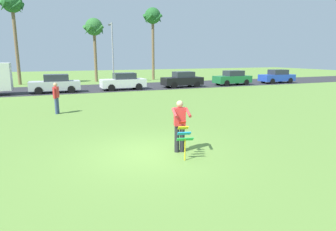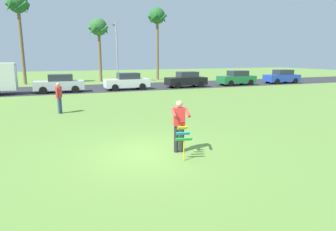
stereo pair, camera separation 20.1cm
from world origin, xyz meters
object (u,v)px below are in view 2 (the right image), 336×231
(person_kite_flyer, at_px, (179,124))
(palm_tree_far_left, at_px, (157,19))
(parked_car_silver, at_px, (59,84))
(parked_car_white, at_px, (127,82))
(parked_car_green, at_px, (237,78))
(kite_held, at_px, (183,135))
(parked_car_blue, at_px, (282,77))
(parked_car_black, at_px, (186,80))
(palm_tree_centre_far, at_px, (99,30))
(palm_tree_right_near, at_px, (18,8))
(person_walker_near, at_px, (59,97))
(streetlight_pole, at_px, (117,49))

(person_kite_flyer, bearing_deg, palm_tree_far_left, 71.94)
(parked_car_silver, relative_size, parked_car_white, 1.00)
(parked_car_white, distance_m, palm_tree_far_left, 14.51)
(person_kite_flyer, xyz_separation_m, parked_car_green, (15.22, 18.91, -0.18))
(kite_held, relative_size, parked_car_blue, 0.27)
(parked_car_silver, relative_size, parked_car_green, 1.00)
(palm_tree_far_left, bearing_deg, parked_car_black, -93.15)
(palm_tree_centre_far, bearing_deg, parked_car_silver, -116.45)
(person_kite_flyer, bearing_deg, parked_car_silver, 99.87)
(kite_held, distance_m, palm_tree_right_near, 30.83)
(parked_car_black, distance_m, palm_tree_centre_far, 13.82)
(parked_car_white, bearing_deg, person_walker_near, -121.56)
(parked_car_silver, relative_size, person_walker_near, 2.44)
(parked_car_silver, xyz_separation_m, parked_car_blue, (24.85, -0.00, 0.00))
(person_walker_near, bearing_deg, parked_car_black, 39.35)
(parked_car_green, bearing_deg, person_walker_near, -151.21)
(parked_car_silver, distance_m, parked_car_blue, 24.85)
(parked_car_white, xyz_separation_m, palm_tree_centre_far, (-0.92, 10.41, 5.62))
(parked_car_white, bearing_deg, palm_tree_centre_far, 95.02)
(parked_car_green, distance_m, palm_tree_right_near, 25.16)
(parked_car_blue, relative_size, palm_tree_centre_far, 0.55)
(palm_tree_right_near, xyz_separation_m, person_walker_near, (3.27, -19.90, -7.40))
(parked_car_white, bearing_deg, kite_held, -98.58)
(person_kite_flyer, xyz_separation_m, parked_car_white, (2.81, 18.91, -0.18))
(parked_car_silver, bearing_deg, parked_car_white, 0.01)
(kite_held, bearing_deg, parked_car_green, 51.83)
(person_kite_flyer, height_order, palm_tree_centre_far, palm_tree_centre_far)
(parked_car_silver, height_order, palm_tree_centre_far, palm_tree_centre_far)
(parked_car_blue, distance_m, palm_tree_far_left, 17.51)
(parked_car_white, xyz_separation_m, parked_car_blue, (18.76, -0.00, 0.00))
(palm_tree_centre_far, bearing_deg, person_walker_near, -104.63)
(parked_car_silver, height_order, parked_car_black, same)
(parked_car_blue, bearing_deg, parked_car_black, 179.99)
(parked_car_green, bearing_deg, person_kite_flyer, -128.82)
(kite_held, relative_size, parked_car_white, 0.27)
(streetlight_pole, bearing_deg, parked_car_green, -33.04)
(parked_car_white, relative_size, streetlight_pole, 0.60)
(palm_tree_far_left, xyz_separation_m, person_walker_near, (-13.14, -20.89, -7.04))
(parked_car_green, bearing_deg, parked_car_black, -180.00)
(parked_car_green, height_order, palm_tree_centre_far, palm_tree_centre_far)
(person_kite_flyer, distance_m, parked_car_silver, 19.19)
(parked_car_black, bearing_deg, streetlight_pole, 126.08)
(person_kite_flyer, bearing_deg, streetlight_pole, 82.55)
(parked_car_green, xyz_separation_m, parked_car_blue, (6.35, -0.00, 0.00))
(kite_held, xyz_separation_m, parked_car_blue, (21.70, 19.54, 0.00))
(palm_tree_right_near, bearing_deg, streetlight_pole, -10.85)
(parked_car_blue, xyz_separation_m, person_walker_near, (-25.08, -10.29, 0.16))
(person_walker_near, bearing_deg, parked_car_blue, 22.31)
(kite_held, xyz_separation_m, parked_car_white, (2.95, 19.54, 0.00))
(person_walker_near, bearing_deg, person_kite_flyer, -67.82)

